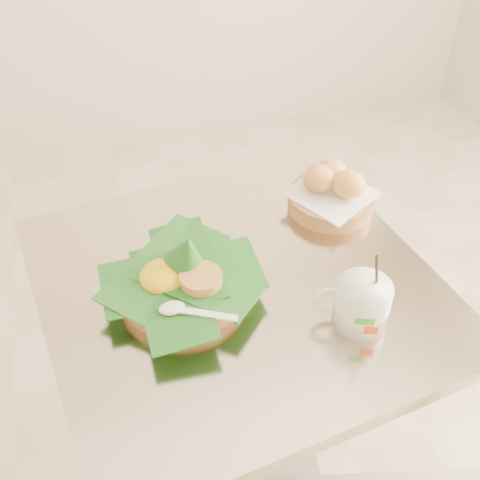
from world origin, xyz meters
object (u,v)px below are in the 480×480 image
object	(u,v)px
cafe_table	(237,356)
rice_basket	(182,277)
bread_basket	(332,192)
coffee_mug	(361,302)

from	to	relation	value
cafe_table	rice_basket	size ratio (longest dim) A/B	2.79
cafe_table	bread_basket	world-z (taller)	bread_basket
cafe_table	coffee_mug	size ratio (longest dim) A/B	4.85
bread_basket	rice_basket	bearing A→B (deg)	-155.48
bread_basket	cafe_table	bearing A→B (deg)	-147.54
rice_basket	coffee_mug	distance (m)	0.31
rice_basket	bread_basket	distance (m)	0.39
rice_basket	bread_basket	bearing A→B (deg)	24.52
cafe_table	rice_basket	distance (m)	0.28
cafe_table	coffee_mug	bearing A→B (deg)	-41.17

